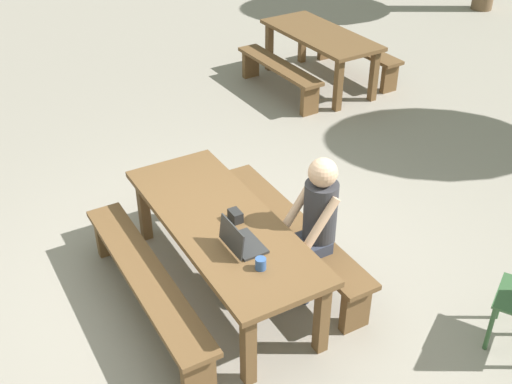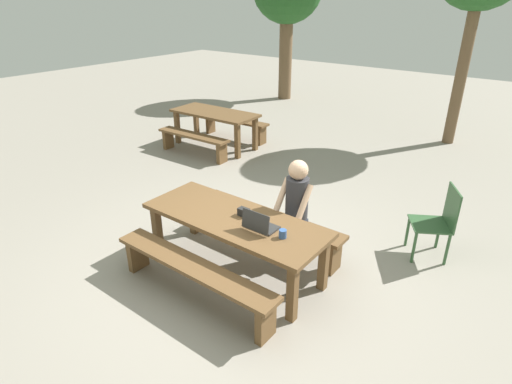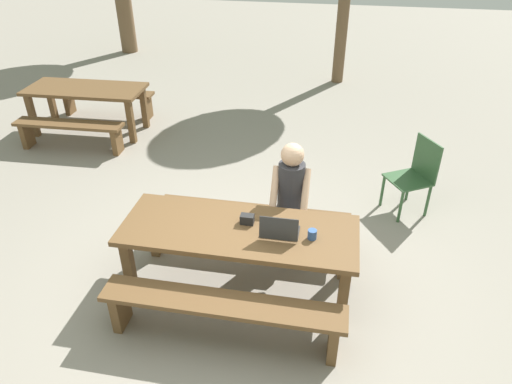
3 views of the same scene
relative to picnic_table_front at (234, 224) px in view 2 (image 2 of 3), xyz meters
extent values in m
plane|color=gray|center=(0.00, 0.00, -0.61)|extent=(30.00, 30.00, 0.00)
cube|color=brown|center=(0.00, 0.00, 0.07)|extent=(2.17, 0.82, 0.05)
cube|color=brown|center=(-0.98, -0.31, -0.28)|extent=(0.09, 0.09, 0.65)
cube|color=brown|center=(0.98, -0.31, -0.28)|extent=(0.09, 0.09, 0.65)
cube|color=brown|center=(-0.98, 0.31, -0.28)|extent=(0.09, 0.09, 0.65)
cube|color=brown|center=(0.98, 0.31, -0.28)|extent=(0.09, 0.09, 0.65)
cube|color=brown|center=(0.00, -0.67, -0.19)|extent=(2.06, 0.30, 0.05)
cube|color=brown|center=(-0.93, -0.67, -0.41)|extent=(0.08, 0.24, 0.40)
cube|color=brown|center=(0.93, -0.67, -0.41)|extent=(0.08, 0.24, 0.40)
cube|color=brown|center=(0.00, 0.67, -0.19)|extent=(2.06, 0.30, 0.05)
cube|color=brown|center=(-0.93, 0.67, -0.41)|extent=(0.08, 0.24, 0.40)
cube|color=brown|center=(0.93, 0.67, -0.41)|extent=(0.08, 0.24, 0.40)
cube|color=#2D2D2D|center=(0.38, 0.01, 0.10)|extent=(0.34, 0.21, 0.02)
cube|color=#2D2D2D|center=(0.38, -0.11, 0.22)|extent=(0.34, 0.04, 0.21)
cube|color=#0F1933|center=(0.38, -0.10, 0.22)|extent=(0.31, 0.03, 0.19)
cube|color=black|center=(0.06, 0.09, 0.14)|extent=(0.13, 0.08, 0.09)
cylinder|color=#335693|center=(0.67, -0.03, 0.14)|extent=(0.08, 0.08, 0.09)
cylinder|color=#333847|center=(0.30, 0.49, -0.39)|extent=(0.10, 0.10, 0.44)
cylinder|color=#333847|center=(0.48, 0.49, -0.39)|extent=(0.10, 0.10, 0.44)
cube|color=#333847|center=(0.39, 0.58, -0.13)|extent=(0.28, 0.28, 0.12)
cylinder|color=#333338|center=(0.39, 0.67, 0.18)|extent=(0.27, 0.27, 0.52)
cylinder|color=#DBAD89|center=(0.24, 0.57, 0.20)|extent=(0.07, 0.32, 0.41)
cylinder|color=#DBAD89|center=(0.55, 0.57, 0.20)|extent=(0.07, 0.32, 0.41)
sphere|color=#DBAD89|center=(0.39, 0.67, 0.54)|extent=(0.23, 0.23, 0.23)
cube|color=#335933|center=(1.68, 1.66, -0.18)|extent=(0.60, 0.60, 0.02)
cube|color=#335933|center=(1.86, 1.77, 0.07)|extent=(0.24, 0.39, 0.47)
cylinder|color=#335933|center=(1.42, 1.73, -0.40)|extent=(0.04, 0.04, 0.42)
cylinder|color=#335933|center=(1.61, 1.40, -0.40)|extent=(0.04, 0.04, 0.42)
cylinder|color=#335933|center=(1.74, 1.92, -0.40)|extent=(0.04, 0.04, 0.42)
cylinder|color=#335933|center=(1.94, 1.60, -0.40)|extent=(0.04, 0.04, 0.42)
cube|color=brown|center=(-3.15, 3.13, 0.11)|extent=(1.86, 0.86, 0.05)
cube|color=brown|center=(-3.96, 2.80, -0.26)|extent=(0.09, 0.09, 0.69)
cube|color=brown|center=(-2.33, 2.86, -0.26)|extent=(0.09, 0.09, 0.69)
cube|color=brown|center=(-3.98, 3.39, -0.26)|extent=(0.09, 0.09, 0.69)
cube|color=brown|center=(-2.35, 3.45, -0.26)|extent=(0.09, 0.09, 0.69)
cube|color=brown|center=(-3.13, 2.45, -0.19)|extent=(1.66, 0.36, 0.05)
cube|color=brown|center=(-3.85, 2.43, -0.41)|extent=(0.09, 0.24, 0.39)
cube|color=brown|center=(-2.41, 2.48, -0.41)|extent=(0.09, 0.24, 0.39)
cube|color=brown|center=(-3.18, 3.80, -0.19)|extent=(1.66, 0.36, 0.05)
cube|color=brown|center=(-3.90, 3.77, -0.41)|extent=(0.09, 0.24, 0.39)
cube|color=brown|center=(-2.45, 3.82, -0.41)|extent=(0.09, 0.24, 0.39)
cylinder|color=brown|center=(-4.50, 7.76, 0.65)|extent=(0.38, 0.38, 2.52)
cylinder|color=brown|center=(0.70, 6.39, 0.89)|extent=(0.23, 0.23, 2.99)
camera|label=1|loc=(3.70, -1.80, 3.05)|focal=44.67mm
camera|label=2|loc=(2.67, -3.11, 2.36)|focal=29.43mm
camera|label=3|loc=(0.79, -3.37, 2.64)|focal=33.00mm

